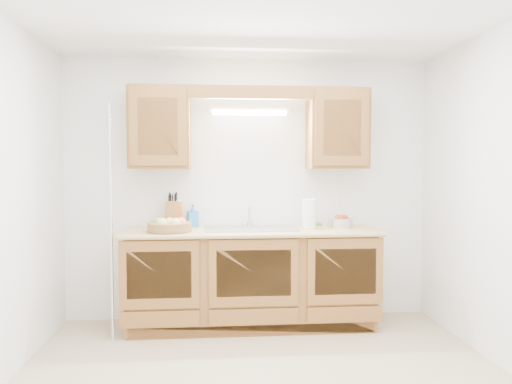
{
  "coord_description": "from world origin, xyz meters",
  "views": [
    {
      "loc": [
        -0.34,
        -3.32,
        1.48
      ],
      "look_at": [
        0.02,
        0.85,
        1.26
      ],
      "focal_mm": 35.0,
      "sensor_mm": 36.0,
      "label": 1
    }
  ],
  "objects": [
    {
      "name": "soap_bottle",
      "position": [
        -0.54,
        1.43,
        1.01
      ],
      "size": [
        0.12,
        0.12,
        0.21
      ],
      "primitive_type": "imported",
      "rotation": [
        0.0,
        0.0,
        0.29
      ],
      "color": "#2A7ED5",
      "rests_on": "countertop"
    },
    {
      "name": "knife_block",
      "position": [
        -0.72,
        1.39,
        1.02
      ],
      "size": [
        0.12,
        0.2,
        0.34
      ],
      "rotation": [
        0.0,
        0.0,
        0.01
      ],
      "color": "brown",
      "rests_on": "countertop"
    },
    {
      "name": "wire_shelf_pole",
      "position": [
        -1.2,
        0.94,
        1.0
      ],
      "size": [
        0.03,
        0.03,
        2.0
      ],
      "primitive_type": "cylinder",
      "color": "silver",
      "rests_on": "ground"
    },
    {
      "name": "fruit_basket",
      "position": [
        -0.73,
        1.09,
        0.95
      ],
      "size": [
        0.41,
        0.41,
        0.12
      ],
      "rotation": [
        0.0,
        0.0,
        -0.07
      ],
      "color": "olive",
      "rests_on": "countertop"
    },
    {
      "name": "valance",
      "position": [
        0.0,
        1.19,
        2.14
      ],
      "size": [
        2.2,
        0.05,
        0.12
      ],
      "primitive_type": "cube",
      "color": "brown",
      "rests_on": "room"
    },
    {
      "name": "upper_cabinet_right",
      "position": [
        0.83,
        1.33,
        1.83
      ],
      "size": [
        0.55,
        0.33,
        0.75
      ],
      "primitive_type": "cube",
      "color": "brown",
      "rests_on": "room"
    },
    {
      "name": "outlet_plate",
      "position": [
        0.95,
        1.49,
        1.15
      ],
      "size": [
        0.08,
        0.01,
        0.12
      ],
      "primitive_type": "cube",
      "color": "white",
      "rests_on": "room"
    },
    {
      "name": "paper_towel",
      "position": [
        0.54,
        1.21,
        1.03
      ],
      "size": [
        0.16,
        0.16,
        0.32
      ],
      "rotation": [
        0.0,
        0.0,
        0.29
      ],
      "color": "silver",
      "rests_on": "countertop"
    },
    {
      "name": "sponge",
      "position": [
        0.65,
        1.44,
        0.91
      ],
      "size": [
        0.13,
        0.1,
        0.03
      ],
      "rotation": [
        0.0,
        0.0,
        -0.2
      ],
      "color": "#CC333F",
      "rests_on": "countertop"
    },
    {
      "name": "fluorescent_fixture",
      "position": [
        0.0,
        1.42,
        2.0
      ],
      "size": [
        0.76,
        0.08,
        0.08
      ],
      "color": "white",
      "rests_on": "room"
    },
    {
      "name": "upper_cabinet_left",
      "position": [
        -0.83,
        1.33,
        1.83
      ],
      "size": [
        0.55,
        0.33,
        0.75
      ],
      "primitive_type": "cube",
      "color": "brown",
      "rests_on": "room"
    },
    {
      "name": "apple_bowl",
      "position": [
        0.85,
        1.25,
        0.95
      ],
      "size": [
        0.26,
        0.26,
        0.12
      ],
      "rotation": [
        0.0,
        0.0,
        0.12
      ],
      "color": "silver",
      "rests_on": "countertop"
    },
    {
      "name": "sink",
      "position": [
        0.0,
        1.21,
        0.83
      ],
      "size": [
        0.84,
        0.46,
        0.36
      ],
      "color": "#9E9EA3",
      "rests_on": "countertop"
    },
    {
      "name": "base_cabinets",
      "position": [
        0.0,
        1.2,
        0.44
      ],
      "size": [
        2.2,
        0.6,
        0.86
      ],
      "primitive_type": "cube",
      "color": "brown",
      "rests_on": "ground"
    },
    {
      "name": "countertop",
      "position": [
        0.0,
        1.19,
        0.88
      ],
      "size": [
        2.3,
        0.63,
        0.04
      ],
      "primitive_type": "cube",
      "color": "tan",
      "rests_on": "base_cabinets"
    },
    {
      "name": "orange_canister",
      "position": [
        -0.69,
        1.44,
        1.03
      ],
      "size": [
        0.09,
        0.09,
        0.25
      ],
      "rotation": [
        0.0,
        0.0,
        0.13
      ],
      "color": "#ED4C0D",
      "rests_on": "countertop"
    },
    {
      "name": "room",
      "position": [
        0.0,
        0.0,
        1.25
      ],
      "size": [
        3.52,
        3.5,
        2.5
      ],
      "color": "tan",
      "rests_on": "ground"
    }
  ]
}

